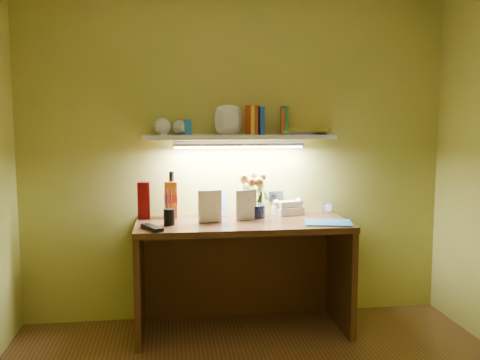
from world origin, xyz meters
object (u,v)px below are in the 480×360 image
(desk_clock, at_px, (327,207))
(whisky_bottle, at_px, (172,195))
(telephone, at_px, (288,207))
(desk, at_px, (243,276))
(flower_bouquet, at_px, (253,195))

(desk_clock, height_order, whisky_bottle, whisky_bottle)
(desk_clock, bearing_deg, telephone, -155.09)
(desk, height_order, telephone, telephone)
(whisky_bottle, bearing_deg, telephone, 0.60)
(desk, bearing_deg, telephone, 29.37)
(desk, distance_m, flower_bouquet, 0.55)
(desk, xyz_separation_m, flower_bouquet, (0.09, 0.13, 0.53))
(desk, relative_size, flower_bouquet, 4.60)
(flower_bouquet, relative_size, desk_clock, 4.16)
(telephone, bearing_deg, whisky_bottle, 162.74)
(telephone, xyz_separation_m, whisky_bottle, (-0.81, -0.01, 0.10))
(desk, relative_size, whisky_bottle, 4.40)
(desk_clock, bearing_deg, flower_bouquet, -153.68)
(desk_clock, relative_size, whisky_bottle, 0.23)
(whisky_bottle, bearing_deg, desk, -21.99)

